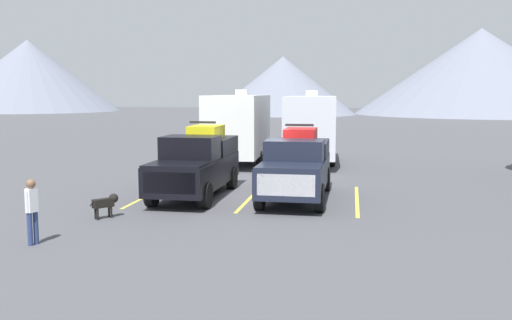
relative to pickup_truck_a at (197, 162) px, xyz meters
name	(u,v)px	position (x,y,z in m)	size (l,w,h in m)	color
ground_plane	(252,196)	(1.95, 0.18, -1.20)	(240.00, 240.00, 0.00)	#47474C
pickup_truck_a	(197,162)	(0.00, 0.00, 0.00)	(2.11, 5.60, 2.63)	black
pickup_truck_b	(297,165)	(3.56, 0.10, -0.02)	(2.19, 5.61, 2.56)	black
lot_stripe_a	(152,194)	(-1.74, 0.08, -1.20)	(0.12, 5.50, 0.01)	gold
lot_stripe_b	(251,197)	(1.95, 0.08, -1.20)	(0.12, 5.50, 0.01)	gold
lot_stripe_c	(357,200)	(5.65, 0.08, -1.20)	(0.12, 5.50, 0.01)	gold
camper_trailer_a	(239,125)	(-0.38, 9.31, 0.83)	(2.86, 8.36, 3.85)	white
camper_trailer_b	(311,126)	(3.35, 9.54, 0.80)	(2.75, 7.80, 3.80)	silver
person_a	(32,207)	(-2.13, -6.96, -0.27)	(0.26, 0.34, 1.61)	navy
dog	(107,202)	(-1.63, -3.92, -0.72)	(0.63, 0.74, 0.70)	black
mountain_ridge	(375,74)	(9.35, 82.69, 5.84)	(156.62, 42.30, 14.67)	slate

